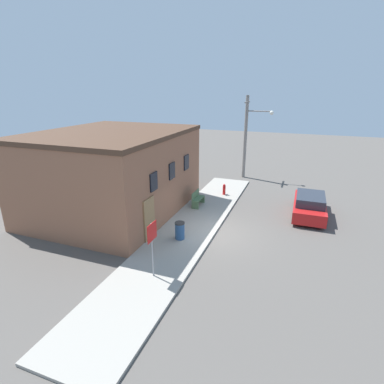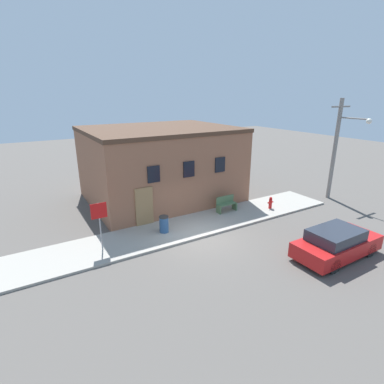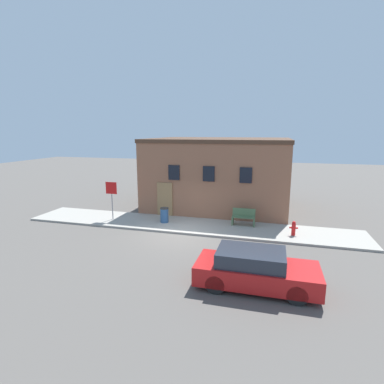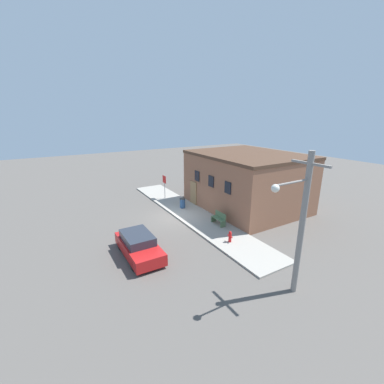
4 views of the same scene
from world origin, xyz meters
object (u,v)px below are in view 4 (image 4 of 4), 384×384
at_px(fire_hydrant, 230,237).
at_px(utility_pole, 300,221).
at_px(bench, 219,219).
at_px(parked_car, 139,245).
at_px(stop_sign, 164,182).
at_px(trash_bin, 183,203).

relative_size(fire_hydrant, utility_pole, 0.11).
relative_size(bench, utility_pole, 0.19).
bearing_deg(parked_car, fire_hydrant, 74.11).
bearing_deg(stop_sign, parked_car, -33.09).
bearing_deg(fire_hydrant, bench, 158.33).
bearing_deg(parked_car, bench, 98.98).
bearing_deg(stop_sign, fire_hydrant, -0.82).
bearing_deg(trash_bin, utility_pole, -3.94).
height_order(bench, trash_bin, bench).
bearing_deg(utility_pole, bench, 169.06).
height_order(bench, parked_car, parked_car).
bearing_deg(fire_hydrant, parked_car, -105.89).
bearing_deg(utility_pole, stop_sign, 177.72).
bearing_deg(bench, utility_pole, -10.94).
relative_size(stop_sign, bench, 1.78).
bearing_deg(utility_pole, trash_bin, 176.06).
xyz_separation_m(bench, utility_pole, (7.83, -1.51, 3.06)).
bearing_deg(utility_pole, fire_hydrant, 174.83).
height_order(stop_sign, trash_bin, stop_sign).
relative_size(fire_hydrant, stop_sign, 0.33).
distance_m(fire_hydrant, trash_bin, 7.12).
xyz_separation_m(stop_sign, utility_pole, (15.55, -0.62, 1.90)).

